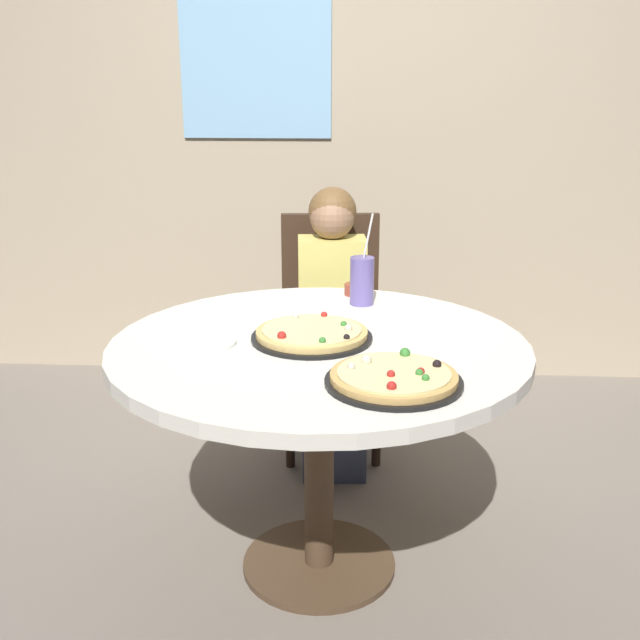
{
  "coord_description": "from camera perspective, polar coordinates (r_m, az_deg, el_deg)",
  "views": [
    {
      "loc": [
        0.13,
        -2.08,
        1.47
      ],
      "look_at": [
        0.0,
        0.05,
        0.8
      ],
      "focal_mm": 43.08,
      "sensor_mm": 36.0,
      "label": 1
    }
  ],
  "objects": [
    {
      "name": "pizza_cheese",
      "position": [
        2.22,
        -0.61,
        -1.07
      ],
      "size": [
        0.35,
        0.35,
        0.05
      ],
      "color": "black",
      "rests_on": "dining_table"
    },
    {
      "name": "sauce_bowl",
      "position": [
        2.68,
        2.57,
        2.29
      ],
      "size": [
        0.07,
        0.07,
        0.04
      ],
      "primitive_type": "cylinder",
      "color": "brown",
      "rests_on": "dining_table"
    },
    {
      "name": "plate_small",
      "position": [
        2.21,
        -8.55,
        -1.66
      ],
      "size": [
        0.18,
        0.18,
        0.01
      ],
      "primitive_type": "cylinder",
      "color": "white",
      "rests_on": "dining_table"
    },
    {
      "name": "pizza_veggie",
      "position": [
        1.91,
        5.5,
        -4.31
      ],
      "size": [
        0.34,
        0.34,
        0.05
      ],
      "color": "black",
      "rests_on": "dining_table"
    },
    {
      "name": "dining_table",
      "position": [
        2.24,
        -0.08,
        -4.01
      ],
      "size": [
        1.21,
        1.21,
        0.75
      ],
      "color": "silver",
      "rests_on": "ground_plane"
    },
    {
      "name": "ground_plane",
      "position": [
        2.55,
        -0.07,
        -17.77
      ],
      "size": [
        8.0,
        8.0,
        0.0
      ],
      "primitive_type": "plane",
      "color": "slate"
    },
    {
      "name": "soda_cup",
      "position": [
        2.55,
        3.14,
        2.94
      ],
      "size": [
        0.08,
        0.08,
        0.31
      ],
      "color": "#6659A5",
      "rests_on": "dining_table"
    },
    {
      "name": "diner_child",
      "position": [
        2.99,
        0.93,
        -1.83
      ],
      "size": [
        0.28,
        0.42,
        1.08
      ],
      "color": "#3F4766",
      "rests_on": "ground_plane"
    },
    {
      "name": "chair_wooden",
      "position": [
        3.15,
        0.81,
        0.06
      ],
      "size": [
        0.44,
        0.44,
        0.95
      ],
      "color": "#382619",
      "rests_on": "ground_plane"
    },
    {
      "name": "wall_with_window",
      "position": [
        3.84,
        1.59,
        17.15
      ],
      "size": [
        5.2,
        0.14,
        2.9
      ],
      "color": "tan",
      "rests_on": "ground_plane"
    }
  ]
}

